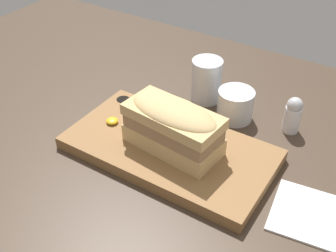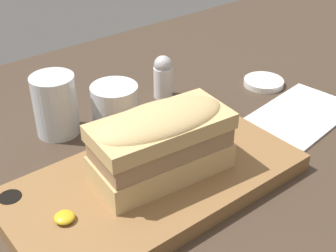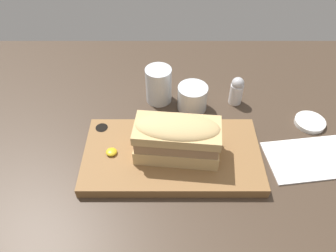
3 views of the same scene
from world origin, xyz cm
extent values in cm
cube|color=#423326|center=(0.00, 0.00, 1.00)|extent=(173.01, 95.43, 2.00)
cube|color=olive|center=(-5.36, -3.40, 3.21)|extent=(39.27, 20.74, 2.42)
cylinder|color=black|center=(-22.09, 4.07, 3.87)|extent=(2.90, 2.90, 1.21)
cube|color=tan|center=(-4.36, -3.76, 6.18)|extent=(18.71, 10.20, 3.52)
cube|color=#9E7A56|center=(-4.36, -3.76, 9.23)|extent=(17.96, 9.79, 2.58)
cube|color=tan|center=(-4.36, -3.76, 11.58)|extent=(18.71, 10.20, 2.11)
ellipsoid|color=tan|center=(-4.36, -3.76, 12.46)|extent=(18.34, 9.99, 3.17)
ellipsoid|color=gold|center=(-18.73, -3.90, 4.91)|extent=(2.44, 2.44, 0.98)
cylinder|color=silver|center=(-8.74, 17.33, 6.88)|extent=(6.82, 6.82, 9.76)
cylinder|color=silver|center=(-8.74, 17.33, 4.40)|extent=(6.00, 6.00, 4.39)
cylinder|color=silver|center=(-0.05, 14.07, 5.32)|extent=(7.67, 7.67, 6.64)
cylinder|color=#470A14|center=(-0.05, 14.07, 4.78)|extent=(6.90, 6.90, 5.16)
cube|color=white|center=(25.72, -3.62, 2.20)|extent=(20.51, 14.46, 0.40)
cylinder|color=white|center=(11.63, 16.24, 4.84)|extent=(3.41, 3.41, 5.68)
sphere|color=#B7B7BC|center=(11.63, 16.24, 8.27)|extent=(3.24, 3.24, 3.24)
cylinder|color=white|center=(29.26, 7.87, 2.55)|extent=(7.48, 7.48, 1.10)
camera|label=1|loc=(27.35, -55.31, 55.35)|focal=45.00mm
camera|label=2|loc=(-34.46, -42.72, 42.63)|focal=50.00mm
camera|label=3|loc=(-6.29, -50.65, 59.80)|focal=35.00mm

